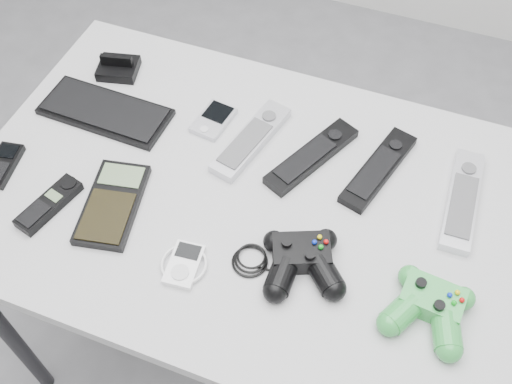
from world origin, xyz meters
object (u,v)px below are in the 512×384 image
(remote_silver_a, at_px, (251,139))
(controller_green, at_px, (430,306))
(calculator, at_px, (112,204))
(cordless_handset, at_px, (49,204))
(pda_keyboard, at_px, (105,111))
(remote_black_b, at_px, (379,168))
(mp3_player, at_px, (184,264))
(remote_silver_b, at_px, (463,199))
(controller_black, at_px, (302,259))
(desk, at_px, (254,215))
(mobile_phone, at_px, (2,165))
(pda, at_px, (213,120))
(remote_black_a, at_px, (312,156))

(remote_silver_a, bearing_deg, controller_green, -17.96)
(calculator, bearing_deg, cordless_handset, -169.63)
(pda_keyboard, xyz_separation_m, controller_green, (0.73, -0.21, 0.02))
(remote_black_b, bearing_deg, mp3_player, -113.43)
(remote_silver_b, bearing_deg, controller_black, -136.82)
(mp3_player, bearing_deg, remote_silver_a, 82.83)
(desk, xyz_separation_m, controller_green, (0.36, -0.12, 0.09))
(mp3_player, bearing_deg, pda_keyboard, 132.46)
(mp3_player, bearing_deg, calculator, 152.90)
(mobile_phone, bearing_deg, remote_silver_a, 18.58)
(pda, xyz_separation_m, mp3_player, (0.09, -0.34, 0.00))
(remote_black_b, bearing_deg, pda_keyboard, -159.21)
(remote_black_b, height_order, mobile_phone, remote_black_b)
(pda, bearing_deg, mobile_phone, -135.02)
(pda_keyboard, xyz_separation_m, controller_black, (0.51, -0.20, 0.02))
(remote_black_a, height_order, controller_black, controller_black)
(pda_keyboard, relative_size, pda, 2.82)
(cordless_handset, distance_m, controller_green, 0.71)
(remote_silver_a, relative_size, remote_silver_b, 0.94)
(mp3_player, bearing_deg, pda, 98.81)
(remote_black_a, relative_size, remote_black_b, 1.02)
(desk, distance_m, remote_silver_a, 0.16)
(controller_black, bearing_deg, pda_keyboard, 135.16)
(remote_silver_a, height_order, cordless_handset, remote_silver_a)
(remote_silver_a, height_order, controller_black, controller_black)
(desk, relative_size, controller_black, 4.59)
(desk, relative_size, calculator, 5.78)
(pda, distance_m, controller_green, 0.58)
(remote_silver_a, bearing_deg, remote_black_a, 14.16)
(pda, xyz_separation_m, cordless_handset, (-0.20, -0.31, 0.00))
(pda, bearing_deg, cordless_handset, -115.45)
(remote_silver_a, bearing_deg, pda_keyboard, -161.02)
(pda, bearing_deg, calculator, -101.37)
(desk, distance_m, remote_black_b, 0.26)
(remote_black_b, xyz_separation_m, remote_silver_b, (0.17, -0.02, 0.00))
(controller_green, bearing_deg, remote_silver_a, 154.56)
(remote_silver_b, bearing_deg, calculator, -159.94)
(remote_silver_b, bearing_deg, remote_silver_a, 178.67)
(pda_keyboard, relative_size, cordless_handset, 2.00)
(controller_black, xyz_separation_m, controller_green, (0.23, -0.01, 0.00))
(remote_silver_a, height_order, remote_black_a, remote_silver_a)
(remote_silver_b, height_order, controller_black, controller_black)
(remote_silver_a, xyz_separation_m, controller_green, (0.41, -0.25, 0.01))
(cordless_handset, xyz_separation_m, calculator, (0.11, 0.04, -0.00))
(mobile_phone, bearing_deg, remote_black_b, 10.28)
(controller_green, bearing_deg, remote_black_b, 124.92)
(calculator, relative_size, mp3_player, 2.18)
(controller_green, bearing_deg, controller_black, -176.82)
(pda_keyboard, xyz_separation_m, remote_black_b, (0.58, 0.05, 0.00))
(cordless_handset, distance_m, controller_black, 0.49)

